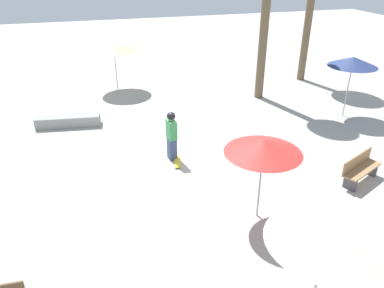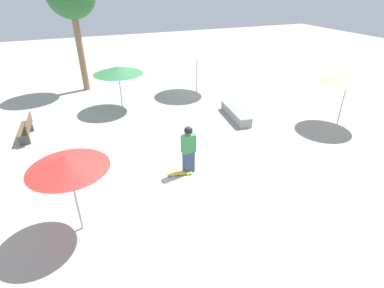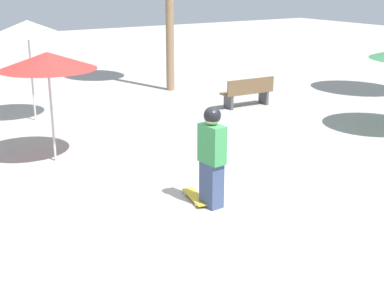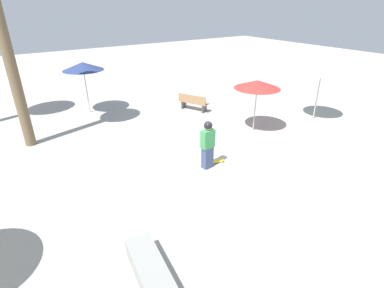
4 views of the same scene
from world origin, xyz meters
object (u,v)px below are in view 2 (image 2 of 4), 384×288
at_px(skateboard, 180,173).
at_px(shade_umbrella_green, 118,70).
at_px(bench_far, 26,128).
at_px(shade_umbrella_white, 197,49).
at_px(skater_main, 188,148).
at_px(shade_umbrella_tan, 349,78).
at_px(concrete_ledge, 236,113).
at_px(shade_umbrella_red, 67,163).

relative_size(skateboard, shade_umbrella_green, 0.34).
xyz_separation_m(bench_far, shade_umbrella_white, (2.70, -8.79, 2.01)).
relative_size(skater_main, shade_umbrella_tan, 0.72).
xyz_separation_m(skater_main, bench_far, (4.86, 5.28, -0.49)).
distance_m(skater_main, concrete_ledge, 5.11).
bearing_deg(skateboard, shade_umbrella_tan, -160.97).
height_order(skater_main, shade_umbrella_red, shade_umbrella_red).
height_order(shade_umbrella_green, shade_umbrella_red, shade_umbrella_red).
bearing_deg(concrete_ledge, shade_umbrella_white, 3.36).
bearing_deg(skater_main, shade_umbrella_green, -86.54).
bearing_deg(shade_umbrella_green, skateboard, -174.35).
bearing_deg(shade_umbrella_red, skateboard, -67.52).
xyz_separation_m(shade_umbrella_green, shade_umbrella_red, (-8.11, 2.60, 0.10)).
distance_m(bench_far, shade_umbrella_white, 9.41).
distance_m(concrete_ledge, shade_umbrella_green, 6.05).
height_order(skateboard, concrete_ledge, concrete_ledge).
relative_size(shade_umbrella_green, shade_umbrella_tan, 1.02).
bearing_deg(concrete_ledge, shade_umbrella_tan, -120.94).
distance_m(shade_umbrella_tan, shade_umbrella_white, 7.81).
relative_size(shade_umbrella_tan, shade_umbrella_white, 0.88).
distance_m(skateboard, shade_umbrella_tan, 8.42).
relative_size(skateboard, shade_umbrella_tan, 0.35).
height_order(skateboard, shade_umbrella_green, shade_umbrella_green).
distance_m(skater_main, bench_far, 7.19).
bearing_deg(concrete_ledge, skater_main, 131.94).
relative_size(skater_main, skateboard, 2.06).
height_order(skater_main, bench_far, skater_main).
bearing_deg(skateboard, shade_umbrella_green, -73.00).
bearing_deg(bench_far, concrete_ledge, -96.77).
relative_size(skater_main, shade_umbrella_green, 0.70).
relative_size(bench_far, shade_umbrella_red, 0.72).
bearing_deg(shade_umbrella_white, skateboard, 153.20).
height_order(shade_umbrella_green, shade_umbrella_white, shade_umbrella_white).
distance_m(bench_far, shade_umbrella_tan, 13.68).
bearing_deg(bench_far, shade_umbrella_green, -64.54).
height_order(skateboard, shade_umbrella_white, shade_umbrella_white).
bearing_deg(bench_far, shade_umbrella_tan, -104.01).
relative_size(concrete_ledge, shade_umbrella_tan, 1.08).
bearing_deg(skateboard, skater_main, -153.49).
distance_m(shade_umbrella_white, shade_umbrella_red, 11.50).
xyz_separation_m(concrete_ledge, bench_far, (1.48, 9.04, 0.21)).
distance_m(skater_main, shade_umbrella_green, 6.82).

